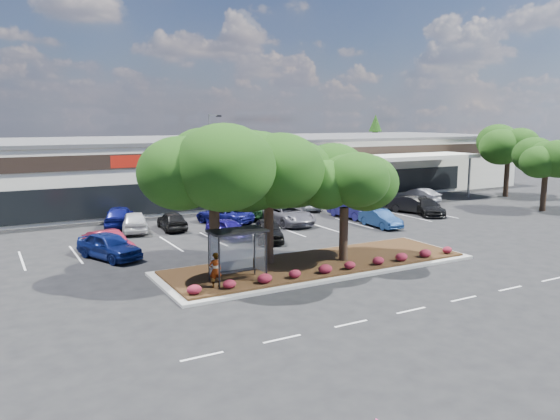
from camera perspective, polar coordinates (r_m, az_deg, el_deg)
ground at (r=29.01m, az=11.70°, el=-7.10°), size 160.00×160.00×0.00m
retail_store at (r=58.09m, az=-10.50°, el=4.33°), size 80.40×25.20×6.25m
landscape_island at (r=30.89m, az=4.01°, el=-5.67°), size 18.00×6.00×0.26m
lane_markings at (r=37.18m, az=1.02°, el=-3.24°), size 33.12×20.06×0.01m
shrub_row at (r=29.11m, az=6.28°, el=-5.86°), size 17.00×0.80×0.50m
bus_shelter at (r=26.89m, az=-4.60°, el=-3.17°), size 2.75×1.55×2.59m
island_tree_west at (r=27.76m, az=-6.92°, el=1.18°), size 7.20×7.20×7.89m
island_tree_mid at (r=29.89m, az=-1.19°, el=1.28°), size 6.60×6.60×7.32m
island_tree_east at (r=30.78m, az=6.73°, el=0.69°), size 5.80×5.80×6.50m
tree_east_near at (r=54.28m, az=25.96°, el=3.30°), size 5.60×5.60×6.51m
tree_east_far at (r=63.00m, az=22.69°, el=4.75°), size 6.40×6.40×7.62m
conifer_north_east at (r=83.49m, az=9.88°, el=6.78°), size 3.96×3.96×9.00m
person_waiting at (r=26.23m, az=-6.76°, el=-6.24°), size 0.62×0.41×1.69m
light_pole at (r=51.45m, az=-7.19°, el=4.53°), size 1.40×0.82×8.71m
car_0 at (r=34.80m, az=-17.47°, el=-3.34°), size 2.55×4.64×1.45m
car_1 at (r=33.86m, az=-17.43°, el=-3.58°), size 3.52×4.99×1.58m
car_2 at (r=38.04m, az=-5.40°, el=-1.96°), size 2.40×4.21×1.35m
car_3 at (r=37.12m, az=-1.20°, el=-2.10°), size 3.21×4.66×1.47m
car_4 at (r=42.95m, az=0.73°, el=-0.44°), size 2.64×5.72×1.59m
car_5 at (r=46.00m, az=7.44°, el=0.10°), size 2.01×4.74×1.52m
car_6 at (r=42.47m, az=10.46°, el=-0.89°), size 1.63×4.11×1.33m
car_7 at (r=48.87m, az=15.07°, el=0.33°), size 3.60×5.22×1.40m
car_8 at (r=49.51m, az=13.81°, el=0.55°), size 3.19×4.81×1.50m
car_9 at (r=43.57m, az=-16.44°, el=-0.64°), size 3.42×5.26×1.67m
car_10 at (r=41.39m, az=-14.97°, el=-1.17°), size 2.71×4.80×1.54m
car_11 at (r=41.57m, az=-11.21°, el=-1.09°), size 1.95×4.20×1.39m
car_12 at (r=43.44m, az=-5.89°, el=-0.51°), size 4.03×5.48×1.38m
car_13 at (r=45.79m, az=-3.83°, el=0.08°), size 3.77×5.72×1.46m
car_14 at (r=49.92m, az=3.21°, el=0.88°), size 3.42×4.74×1.50m
car_15 at (r=53.18m, az=6.35°, el=1.31°), size 3.77×5.18×1.39m
car_16 at (r=51.89m, az=8.86°, el=1.16°), size 2.95×5.70×1.58m
car_17 at (r=55.43m, az=14.15°, el=1.46°), size 2.66×4.76×1.49m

